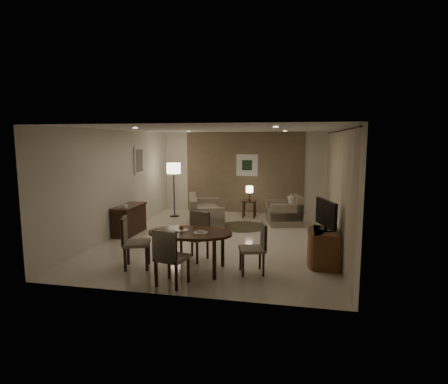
% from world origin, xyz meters
% --- Properties ---
extents(room_shell, '(5.50, 7.00, 2.70)m').
position_xyz_m(room_shell, '(0.00, 0.40, 1.35)').
color(room_shell, beige).
rests_on(room_shell, ground).
extents(taupe_accent, '(3.96, 0.03, 2.70)m').
position_xyz_m(taupe_accent, '(0.00, 3.48, 1.35)').
color(taupe_accent, '#7D694D').
rests_on(taupe_accent, wall_back).
extents(curtain_wall, '(0.08, 6.70, 2.58)m').
position_xyz_m(curtain_wall, '(2.68, 0.00, 1.32)').
color(curtain_wall, '#C0B296').
rests_on(curtain_wall, wall_right).
extents(curtain_rod, '(0.03, 6.80, 0.03)m').
position_xyz_m(curtain_rod, '(2.68, 0.00, 2.64)').
color(curtain_rod, black).
rests_on(curtain_rod, wall_right).
extents(art_back_frame, '(0.72, 0.03, 0.72)m').
position_xyz_m(art_back_frame, '(0.10, 3.46, 1.60)').
color(art_back_frame, silver).
rests_on(art_back_frame, wall_back).
extents(art_back_canvas, '(0.34, 0.01, 0.34)m').
position_xyz_m(art_back_canvas, '(0.10, 3.44, 1.60)').
color(art_back_canvas, black).
rests_on(art_back_canvas, wall_back).
extents(art_left_frame, '(0.03, 0.60, 0.80)m').
position_xyz_m(art_left_frame, '(-2.72, 1.20, 1.85)').
color(art_left_frame, silver).
rests_on(art_left_frame, wall_left).
extents(art_left_canvas, '(0.01, 0.46, 0.64)m').
position_xyz_m(art_left_canvas, '(-2.71, 1.20, 1.85)').
color(art_left_canvas, gray).
rests_on(art_left_canvas, wall_left).
extents(downlight_nl, '(0.10, 0.10, 0.01)m').
position_xyz_m(downlight_nl, '(-1.40, -1.80, 2.69)').
color(downlight_nl, white).
rests_on(downlight_nl, ceiling).
extents(downlight_nr, '(0.10, 0.10, 0.01)m').
position_xyz_m(downlight_nr, '(1.40, -1.80, 2.69)').
color(downlight_nr, white).
rests_on(downlight_nr, ceiling).
extents(downlight_fl, '(0.10, 0.10, 0.01)m').
position_xyz_m(downlight_fl, '(-1.40, 1.80, 2.69)').
color(downlight_fl, white).
rests_on(downlight_fl, ceiling).
extents(downlight_fr, '(0.10, 0.10, 0.01)m').
position_xyz_m(downlight_fr, '(1.40, 1.80, 2.69)').
color(downlight_fr, white).
rests_on(downlight_fr, ceiling).
extents(console_desk, '(0.48, 1.20, 0.75)m').
position_xyz_m(console_desk, '(-2.49, 0.00, 0.38)').
color(console_desk, '#3F2314').
rests_on(console_desk, floor).
extents(telephone, '(0.20, 0.14, 0.09)m').
position_xyz_m(telephone, '(-2.49, -0.30, 0.80)').
color(telephone, white).
rests_on(telephone, console_desk).
extents(tv_cabinet, '(0.48, 0.90, 0.70)m').
position_xyz_m(tv_cabinet, '(2.40, -1.50, 0.35)').
color(tv_cabinet, brown).
rests_on(tv_cabinet, floor).
extents(flat_tv, '(0.36, 0.85, 0.60)m').
position_xyz_m(flat_tv, '(2.38, -1.50, 1.02)').
color(flat_tv, black).
rests_on(flat_tv, tv_cabinet).
extents(dining_table, '(1.60, 1.00, 0.75)m').
position_xyz_m(dining_table, '(-0.11, -2.35, 0.37)').
color(dining_table, '#3F2314').
rests_on(dining_table, floor).
extents(chair_near, '(0.57, 0.57, 0.98)m').
position_xyz_m(chair_near, '(-0.21, -3.08, 0.49)').
color(chair_near, gray).
rests_on(chair_near, floor).
extents(chair_far, '(0.59, 0.59, 0.97)m').
position_xyz_m(chair_far, '(-0.22, -1.71, 0.48)').
color(chair_far, gray).
rests_on(chair_far, floor).
extents(chair_left, '(0.61, 0.61, 1.00)m').
position_xyz_m(chair_left, '(-1.16, -2.41, 0.50)').
color(chair_left, gray).
rests_on(chair_left, floor).
extents(chair_right, '(0.56, 0.56, 0.93)m').
position_xyz_m(chair_right, '(1.04, -2.23, 0.47)').
color(chair_right, gray).
rests_on(chair_right, floor).
extents(plate_a, '(0.26, 0.26, 0.02)m').
position_xyz_m(plate_a, '(-0.29, -2.30, 0.76)').
color(plate_a, white).
rests_on(plate_a, dining_table).
extents(plate_b, '(0.26, 0.26, 0.02)m').
position_xyz_m(plate_b, '(0.11, -2.40, 0.76)').
color(plate_b, white).
rests_on(plate_b, dining_table).
extents(fruit_apple, '(0.09, 0.09, 0.09)m').
position_xyz_m(fruit_apple, '(-0.29, -2.30, 0.81)').
color(fruit_apple, '#A84213').
rests_on(fruit_apple, plate_a).
extents(napkin, '(0.12, 0.08, 0.03)m').
position_xyz_m(napkin, '(0.11, -2.40, 0.78)').
color(napkin, white).
rests_on(napkin, plate_b).
extents(round_rug, '(1.36, 1.36, 0.01)m').
position_xyz_m(round_rug, '(0.30, 1.37, 0.01)').
color(round_rug, '#463D27').
rests_on(round_rug, floor).
extents(sofa, '(2.01, 1.42, 0.86)m').
position_xyz_m(sofa, '(-0.76, 1.28, 0.43)').
color(sofa, gray).
rests_on(sofa, floor).
extents(armchair, '(1.11, 1.14, 0.85)m').
position_xyz_m(armchair, '(1.42, 1.93, 0.42)').
color(armchair, gray).
rests_on(armchair, floor).
extents(side_table, '(0.43, 0.43, 0.55)m').
position_xyz_m(side_table, '(0.30, 2.67, 0.28)').
color(side_table, black).
rests_on(side_table, floor).
extents(table_lamp, '(0.22, 0.22, 0.50)m').
position_xyz_m(table_lamp, '(0.30, 2.67, 0.80)').
color(table_lamp, '#FFEAC1').
rests_on(table_lamp, side_table).
extents(floor_lamp, '(0.43, 0.43, 1.71)m').
position_xyz_m(floor_lamp, '(-2.08, 2.34, 0.86)').
color(floor_lamp, '#FFE5B7').
rests_on(floor_lamp, floor).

